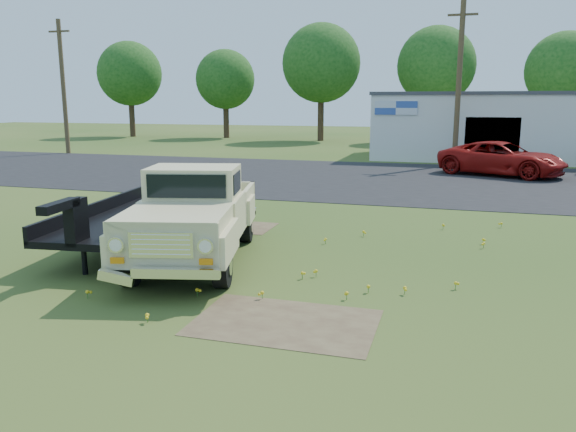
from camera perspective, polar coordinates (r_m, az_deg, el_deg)
name	(u,v)px	position (r m, az deg, el deg)	size (l,w,h in m)	color
ground	(260,265)	(12.59, -2.88, -5.03)	(140.00, 140.00, 0.00)	#294917
asphalt_lot	(365,178)	(26.92, 7.84, 3.80)	(90.00, 14.00, 0.02)	black
dirt_patch_a	(285,323)	(9.46, -0.31, -10.77)	(3.00, 2.00, 0.01)	brown
dirt_patch_b	(235,227)	(16.45, -5.39, -1.09)	(2.20, 1.60, 0.01)	brown
commercial_building	(489,125)	(38.44, 19.75, 8.69)	(14.20, 8.20, 4.15)	silver
utility_pole_west	(63,86)	(42.34, -21.87, 12.15)	(1.60, 0.30, 9.00)	#4E3B24
utility_pole_mid	(459,83)	(33.38, 16.96, 12.83)	(1.60, 0.30, 9.00)	#4E3B24
treeline_a	(130,74)	(60.60, -15.79, 13.73)	(6.40, 6.40, 9.52)	#3B281B
treeline_b	(225,80)	(56.86, -6.39, 13.61)	(5.76, 5.76, 8.57)	#3B281B
treeline_c	(321,63)	(52.38, 3.41, 15.23)	(7.04, 7.04, 10.47)	#3B281B
treeline_d	(436,66)	(51.99, 14.82, 14.55)	(6.72, 6.72, 10.00)	#3B281B
treeline_e	(565,70)	(51.04, 26.30, 13.11)	(6.08, 6.08, 9.04)	#3B281B
vintage_pickup_truck	(195,214)	(12.87, -9.44, 0.19)	(2.34, 6.01, 2.18)	#CBC388
flatbed_trailer	(132,213)	(14.52, -15.52, 0.27)	(2.09, 6.26, 1.71)	black
red_pickup	(502,159)	(29.54, 20.90, 5.45)	(2.73, 5.92, 1.65)	maroon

